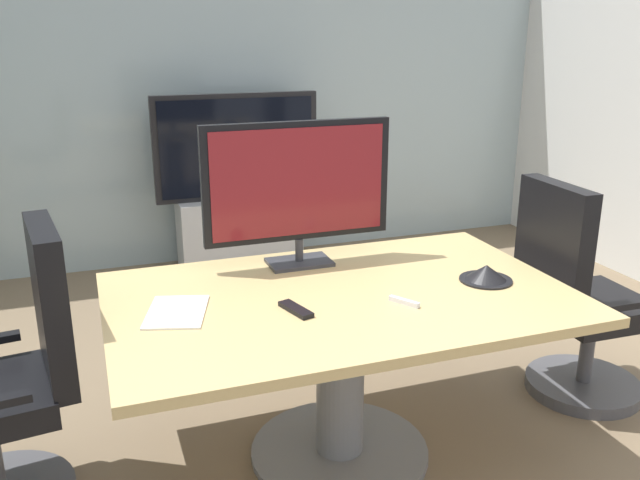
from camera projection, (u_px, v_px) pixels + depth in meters
name	position (u px, v px, depth m)	size (l,w,h in m)	color
ground_plane	(322.00, 477.00, 2.76)	(6.92, 6.92, 0.00)	#7A664C
wall_back_glass_partition	(188.00, 90.00, 5.01)	(5.92, 0.10, 2.62)	#9EB2B7
conference_table	(341.00, 338.00, 2.74)	(1.82, 1.15, 0.74)	tan
office_chair_left	(12.00, 396.00, 2.49)	(0.62, 0.60, 1.09)	#4C4C51
office_chair_right	(576.00, 310.00, 3.25)	(0.60, 0.58, 1.09)	#4C4C51
tv_monitor	(298.00, 185.00, 2.92)	(0.84, 0.18, 0.64)	#333338
wall_display_unit	(239.00, 211.00, 5.04)	(1.20, 0.36, 1.31)	#B7BABC
conference_phone	(486.00, 274.00, 2.81)	(0.22, 0.22, 0.07)	black
remote_control	(296.00, 309.00, 2.51)	(0.05, 0.17, 0.02)	black
whiteboard_marker	(404.00, 302.00, 2.58)	(0.13, 0.02, 0.02)	silver
paper_notepad	(177.00, 312.00, 2.50)	(0.21, 0.30, 0.01)	white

